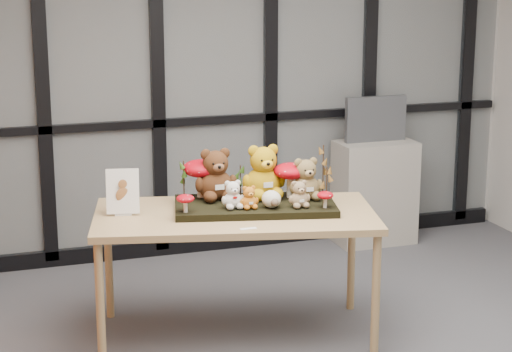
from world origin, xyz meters
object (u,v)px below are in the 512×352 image
object	(u,v)px
bear_brown_medium	(215,171)
bear_beige_small	(299,192)
display_table	(235,223)
mushroom_back_right	(291,178)
mushroom_front_left	(185,203)
mushroom_front_right	(325,199)
bear_small_yellow	(249,196)
bear_white_bow	(233,193)
diorama_tray	(255,206)
plush_cream_hedgehog	(271,198)
bear_pooh_yellow	(263,168)
monitor	(376,119)
sign_holder	(123,194)
cabinet	(374,192)
bear_tan_back	(306,176)
mushroom_back_left	(201,177)

from	to	relation	value
bear_brown_medium	bear_beige_small	xyz separation A→B (m)	(0.42, -0.34, -0.09)
display_table	mushroom_back_right	distance (m)	0.46
mushroom_front_left	mushroom_front_right	size ratio (longest dim) A/B	1.07
bear_small_yellow	bear_white_bow	distance (m)	0.10
diorama_tray	bear_small_yellow	distance (m)	0.16
diorama_tray	plush_cream_hedgehog	distance (m)	0.16
plush_cream_hedgehog	bear_beige_small	bearing A→B (deg)	-0.59
diorama_tray	bear_beige_small	world-z (taller)	bear_beige_small
mushroom_front_right	bear_pooh_yellow	bearing A→B (deg)	127.54
diorama_tray	monitor	world-z (taller)	monitor
bear_small_yellow	plush_cream_hedgehog	bearing A→B (deg)	2.97
mushroom_front_right	sign_holder	xyz separation A→B (m)	(-1.14, 0.38, 0.03)
mushroom_front_left	diorama_tray	bearing A→B (deg)	8.48
monitor	display_table	bearing A→B (deg)	-137.96
mushroom_back_right	mushroom_front_right	bearing A→B (deg)	-69.53
bear_white_bow	mushroom_front_left	bearing A→B (deg)	-167.03
bear_pooh_yellow	cabinet	world-z (taller)	bear_pooh_yellow
mushroom_front_left	mushroom_front_right	bearing A→B (deg)	-11.83
bear_pooh_yellow	bear_beige_small	xyz separation A→B (m)	(0.13, -0.28, -0.09)
bear_tan_back	cabinet	bearing A→B (deg)	64.11
bear_brown_medium	mushroom_front_right	size ratio (longest dim) A/B	3.19
diorama_tray	plush_cream_hedgehog	bearing A→B (deg)	-52.08
mushroom_back_right	mushroom_back_left	bearing A→B (deg)	160.50
mushroom_front_left	display_table	bearing A→B (deg)	6.39
plush_cream_hedgehog	sign_holder	xyz separation A→B (m)	(-0.84, 0.27, 0.03)
bear_white_bow	cabinet	bearing A→B (deg)	55.37
diorama_tray	mushroom_back_right	distance (m)	0.29
diorama_tray	bear_pooh_yellow	xyz separation A→B (m)	(0.09, 0.11, 0.20)
bear_white_bow	sign_holder	distance (m)	0.65
display_table	mushroom_back_left	size ratio (longest dim) A/B	7.09
bear_beige_small	cabinet	size ratio (longest dim) A/B	0.21
bear_brown_medium	mushroom_front_left	world-z (taller)	bear_brown_medium
display_table	bear_small_yellow	world-z (taller)	bear_small_yellow
display_table	mushroom_front_right	xyz separation A→B (m)	(0.50, -0.21, 0.16)
mushroom_back_left	mushroom_front_left	bearing A→B (deg)	-120.29
mushroom_back_left	monitor	xyz separation A→B (m)	(1.77, 1.20, 0.06)
sign_holder	bear_white_bow	bearing A→B (deg)	-6.67
bear_beige_small	bear_brown_medium	bearing A→B (deg)	154.85
bear_white_bow	mushroom_back_left	world-z (taller)	mushroom_back_left
bear_pooh_yellow	bear_tan_back	distance (m)	0.27
display_table	bear_brown_medium	bearing A→B (deg)	121.15
mushroom_back_right	bear_tan_back	bearing A→B (deg)	-42.49
monitor	mushroom_front_left	bearing A→B (deg)	-142.24
bear_pooh_yellow	cabinet	size ratio (longest dim) A/B	0.44
bear_small_yellow	sign_holder	world-z (taller)	sign_holder
mushroom_back_left	bear_white_bow	bearing A→B (deg)	-70.79
monitor	cabinet	bearing A→B (deg)	-90.00
bear_white_bow	display_table	bearing A→B (deg)	69.56
diorama_tray	mushroom_back_right	bearing A→B (deg)	26.15
bear_pooh_yellow	bear_white_bow	distance (m)	0.33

